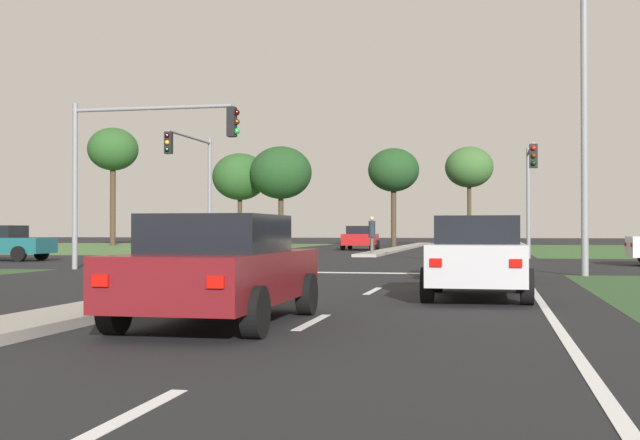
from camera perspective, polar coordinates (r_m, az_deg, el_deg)
The scene contains 29 objects.
ground_plane at distance 32.00m, azimuth 1.15°, elevation -3.03°, with size 200.00×200.00×0.00m, color black.
grass_verge_far_left at distance 64.18m, azimuth -17.45°, elevation -1.82°, with size 35.00×35.00×0.01m, color #476B38.
median_island_near at distance 13.83m, azimuth -13.85°, elevation -5.81°, with size 1.20×22.00×0.14m, color gray.
median_island_far at distance 56.73m, azimuth 5.89°, elevation -1.94°, with size 1.20×36.00×0.14m, color gray.
lane_dash_near at distance 5.96m, azimuth -13.45°, elevation -13.32°, with size 0.14×2.00×0.01m, color silver.
lane_dash_second at distance 11.60m, azimuth -0.53°, elevation -7.15°, with size 0.14×2.00×0.01m, color silver.
lane_dash_third at distance 17.48m, azimuth 3.74°, elevation -4.97°, with size 0.14×2.00×0.01m, color silver.
edge_line_right at distance 13.49m, azimuth 15.63°, elevation -6.21°, with size 0.14×24.00×0.01m, color silver.
stop_bar_near at distance 24.54m, azimuth 6.82°, elevation -3.73°, with size 6.40×0.50×0.01m, color silver.
crosswalk_bar_near at distance 29.01m, azimuth -13.37°, elevation -3.25°, with size 0.70×2.80×0.01m, color silver.
crosswalk_bar_second at distance 28.54m, azimuth -11.28°, elevation -3.30°, with size 0.70×2.80×0.01m, color silver.
crosswalk_bar_third at distance 28.11m, azimuth -9.12°, elevation -3.34°, with size 0.70×2.80×0.01m, color silver.
crosswalk_bar_fourth at distance 27.72m, azimuth -6.90°, elevation -3.38°, with size 0.70×2.80×0.01m, color silver.
crosswalk_bar_fifth at distance 27.37m, azimuth -4.61°, elevation -3.42°, with size 0.70×2.80×0.01m, color silver.
car_silver_near at distance 15.96m, azimuth 10.98°, elevation -2.51°, with size 1.95×4.28×1.57m.
car_teal_second at distance 37.18m, azimuth -21.46°, elevation -1.48°, with size 4.36×1.95×1.49m.
car_red_third at distance 52.90m, azimuth 2.85°, elevation -1.24°, with size 2.06×4.26×1.56m.
car_beige_fifth at distance 21.91m, azimuth 11.31°, elevation -1.98°, with size 2.00×4.43×1.59m.
car_maroon_sixth at distance 11.42m, azimuth -7.03°, elevation -3.36°, with size 2.05×4.40×1.52m.
traffic_signal_far_right at distance 36.15m, azimuth 14.49°, elevation 2.81°, with size 0.32×5.08×5.01m.
traffic_signal_near_left at distance 27.43m, azimuth -12.77°, elevation 4.71°, with size 5.81×0.32×5.53m.
traffic_signal_far_left at distance 38.58m, azimuth -8.73°, elevation 3.40°, with size 0.32×5.55×5.82m.
street_lamp_second at distance 24.62m, azimuth 17.65°, elevation 10.19°, with size 2.13×0.28×10.82m.
pedestrian_at_median at distance 41.33m, azimuth 3.66°, elevation -0.74°, with size 0.34×0.34×1.85m.
treeline_near at distance 70.51m, azimuth -14.28°, elevation 4.74°, with size 4.21×4.21×9.85m.
treeline_second at distance 70.82m, azimuth -5.62°, elevation 3.01°, with size 4.77×4.77×7.93m.
treeline_third at distance 68.58m, azimuth -2.75°, elevation 3.30°, with size 5.20×5.20×8.32m.
treeline_fourth at distance 64.30m, azimuth 5.17°, elevation 3.46°, with size 4.02×4.02×7.72m.
treeline_fifth at distance 66.32m, azimuth 10.39°, elevation 3.62°, with size 3.84×3.84×7.96m.
Camera 1 is at (5.99, -1.40, 1.31)m, focal length 45.75 mm.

